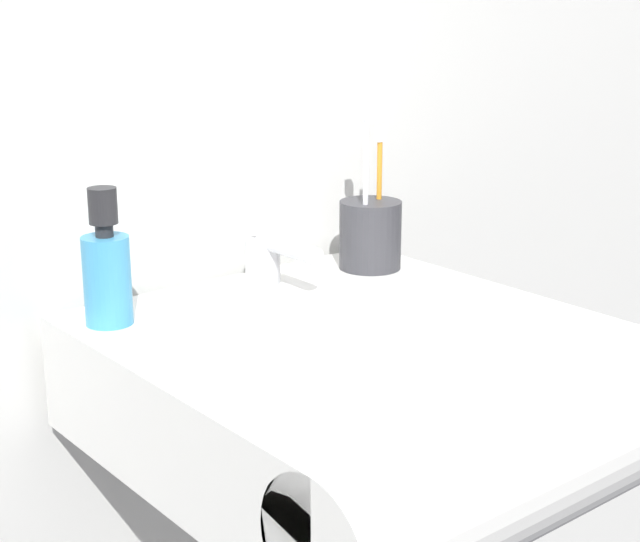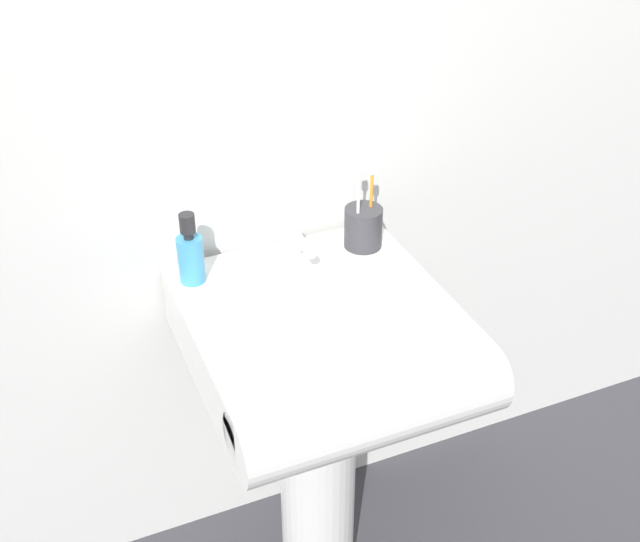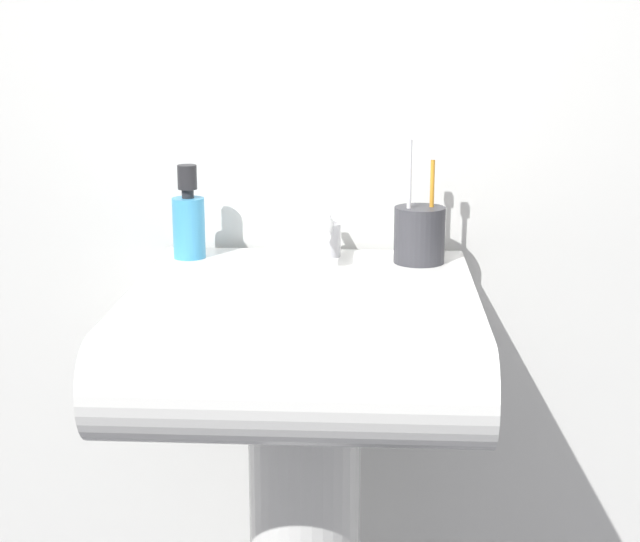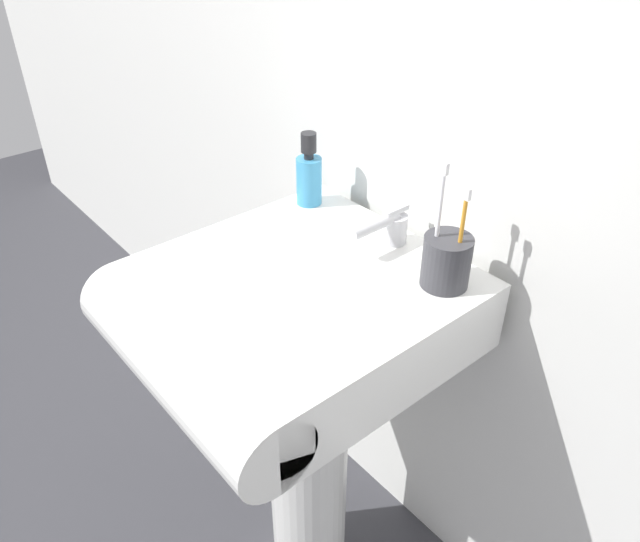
{
  "view_description": "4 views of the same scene",
  "coord_description": "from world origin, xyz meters",
  "views": [
    {
      "loc": [
        -0.68,
        -0.79,
        1.2
      ],
      "look_at": [
        -0.03,
        0.01,
        0.9
      ],
      "focal_mm": 55.0,
      "sensor_mm": 36.0,
      "label": 1
    },
    {
      "loc": [
        -0.5,
        -1.19,
        1.77
      ],
      "look_at": [
        0.01,
        0.0,
        0.91
      ],
      "focal_mm": 45.0,
      "sensor_mm": 36.0,
      "label": 2
    },
    {
      "loc": [
        0.1,
        -1.41,
        1.22
      ],
      "look_at": [
        0.02,
        0.0,
        0.86
      ],
      "focal_mm": 55.0,
      "sensor_mm": 36.0,
      "label": 3
    },
    {
      "loc": [
        0.72,
        -0.57,
        1.46
      ],
      "look_at": [
        0.03,
        0.01,
        0.85
      ],
      "focal_mm": 35.0,
      "sensor_mm": 36.0,
      "label": 4
    }
  ],
  "objects": [
    {
      "name": "wall_back",
      "position": [
        0.0,
        0.3,
        1.2
      ],
      "size": [
        5.0,
        0.05,
        2.4
      ],
      "primitive_type": "cube",
      "color": "silver",
      "rests_on": "ground"
    },
    {
      "name": "faucet",
      "position": [
        0.03,
        0.18,
        0.88
      ],
      "size": [
        0.05,
        0.14,
        0.07
      ],
      "color": "silver",
      "rests_on": "sink_basin"
    },
    {
      "name": "toothbrush_cup",
      "position": [
        0.18,
        0.16,
        0.89
      ],
      "size": [
        0.08,
        0.08,
        0.22
      ],
      "color": "#38383D",
      "rests_on": "sink_basin"
    },
    {
      "name": "soap_bottle",
      "position": [
        -0.2,
        0.18,
        0.9
      ],
      "size": [
        0.05,
        0.05,
        0.16
      ],
      "color": "#3F99CC",
      "rests_on": "sink_basin"
    },
    {
      "name": "sink_basin",
      "position": [
        0.0,
        -0.05,
        0.77
      ],
      "size": [
        0.51,
        0.57,
        0.14
      ],
      "color": "white",
      "rests_on": "sink_pedestal"
    },
    {
      "name": "sink_pedestal",
      "position": [
        0.0,
        0.0,
        0.35
      ],
      "size": [
        0.17,
        0.17,
        0.7
      ],
      "primitive_type": "cylinder",
      "color": "white",
      "rests_on": "ground"
    }
  ]
}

